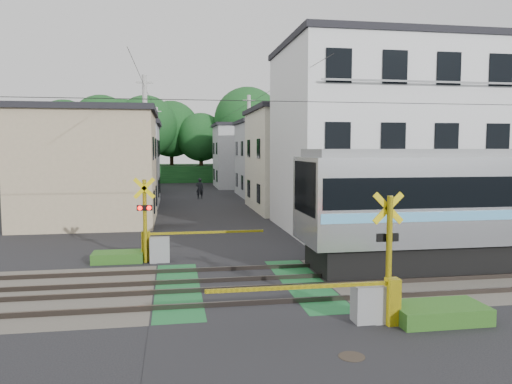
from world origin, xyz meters
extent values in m
plane|color=black|center=(0.00, 0.00, 0.00)|extent=(120.00, 120.00, 0.00)
cube|color=#47423A|center=(0.00, 0.00, 0.00)|extent=(120.00, 6.00, 0.00)
cube|color=black|center=(0.00, 0.00, 0.01)|extent=(5.20, 120.00, 0.00)
cube|color=#145126|center=(-1.90, 0.00, 0.01)|extent=(1.30, 6.00, 0.00)
cube|color=#145126|center=(1.90, 0.00, 0.01)|extent=(1.30, 6.00, 0.00)
cube|color=#3F3833|center=(0.00, -1.90, 0.07)|extent=(120.00, 0.08, 0.14)
cube|color=#3F3833|center=(0.00, -0.50, 0.07)|extent=(120.00, 0.08, 0.14)
cube|color=#3F3833|center=(0.00, 0.50, 0.07)|extent=(120.00, 0.08, 0.14)
cube|color=#3F3833|center=(0.00, 1.90, 0.07)|extent=(120.00, 0.08, 0.14)
cube|color=black|center=(5.18, 1.20, 0.33)|extent=(2.62, 2.40, 0.66)
cube|color=black|center=(2.28, 1.20, 2.83)|extent=(0.10, 2.63, 1.70)
cylinder|color=yellow|center=(3.00, -3.60, 1.50)|extent=(0.14, 0.14, 3.00)
cube|color=yellow|center=(3.00, -3.50, 2.70)|extent=(0.77, 0.05, 0.77)
cube|color=yellow|center=(3.00, -3.50, 2.70)|extent=(0.77, 0.05, 0.77)
cube|color=black|center=(3.00, -3.50, 2.00)|extent=(0.55, 0.05, 0.20)
sphere|color=#FF0C07|center=(2.84, -3.44, 2.00)|extent=(0.16, 0.16, 0.16)
sphere|color=#FF0C07|center=(3.16, -3.44, 2.00)|extent=(0.16, 0.16, 0.16)
cube|color=gray|center=(2.50, -3.60, 0.45)|extent=(0.70, 0.50, 0.90)
cube|color=yellow|center=(3.00, -3.85, 0.55)|extent=(0.30, 0.30, 1.10)
cube|color=yellow|center=(0.75, -3.85, 1.00)|extent=(4.20, 0.08, 0.08)
cylinder|color=yellow|center=(-3.00, 3.60, 1.50)|extent=(0.14, 0.14, 3.00)
cube|color=yellow|center=(-3.00, 3.50, 2.70)|extent=(0.77, 0.05, 0.77)
cube|color=yellow|center=(-3.00, 3.50, 2.70)|extent=(0.77, 0.05, 0.77)
cube|color=black|center=(-3.00, 3.50, 2.00)|extent=(0.55, 0.05, 0.20)
sphere|color=#FF0C07|center=(-3.16, 3.44, 2.00)|extent=(0.16, 0.16, 0.16)
sphere|color=#FF0C07|center=(-2.84, 3.44, 2.00)|extent=(0.16, 0.16, 0.16)
cube|color=gray|center=(-2.50, 3.60, 0.45)|extent=(0.70, 0.50, 0.90)
cube|color=yellow|center=(-3.00, 3.85, 0.55)|extent=(0.30, 0.30, 1.10)
cube|color=yellow|center=(-0.75, 3.85, 1.00)|extent=(4.20, 0.08, 0.08)
cube|color=silver|center=(8.50, 9.50, 4.50)|extent=(10.00, 8.00, 9.00)
cube|color=black|center=(8.50, 9.50, 9.15)|extent=(10.20, 8.16, 0.30)
cube|color=black|center=(4.80, 5.47, 1.50)|extent=(1.10, 0.06, 1.40)
cube|color=black|center=(7.25, 5.47, 1.50)|extent=(1.10, 0.06, 1.40)
cube|color=black|center=(9.70, 5.47, 1.50)|extent=(1.10, 0.06, 1.40)
cube|color=black|center=(12.15, 5.47, 1.50)|extent=(1.10, 0.06, 1.40)
cube|color=gray|center=(8.50, 5.25, 0.90)|extent=(9.00, 0.06, 0.08)
cube|color=black|center=(4.80, 5.47, 4.50)|extent=(1.10, 0.06, 1.40)
cube|color=black|center=(7.25, 5.47, 4.50)|extent=(1.10, 0.06, 1.40)
cube|color=black|center=(9.70, 5.47, 4.50)|extent=(1.10, 0.06, 1.40)
cube|color=black|center=(12.15, 5.47, 4.50)|extent=(1.10, 0.06, 1.40)
cube|color=gray|center=(8.50, 5.25, 3.90)|extent=(9.00, 0.06, 0.08)
cube|color=black|center=(4.80, 5.47, 7.50)|extent=(1.10, 0.06, 1.40)
cube|color=black|center=(7.25, 5.47, 7.50)|extent=(1.10, 0.06, 1.40)
cube|color=black|center=(9.70, 5.47, 7.50)|extent=(1.10, 0.06, 1.40)
cube|color=black|center=(12.15, 5.47, 7.50)|extent=(1.10, 0.06, 1.40)
cube|color=gray|center=(8.50, 5.25, 6.90)|extent=(9.00, 0.06, 0.08)
cube|color=tan|center=(-6.50, 14.00, 3.00)|extent=(7.00, 7.00, 6.00)
cube|color=black|center=(-6.50, 14.00, 6.15)|extent=(7.35, 7.35, 0.30)
cube|color=black|center=(-2.97, 12.25, 1.30)|extent=(0.06, 1.00, 1.20)
cube|color=black|center=(-2.97, 15.75, 1.30)|extent=(0.06, 1.00, 1.20)
cube|color=black|center=(-2.97, 12.25, 4.10)|extent=(0.06, 1.00, 1.20)
cube|color=black|center=(-2.97, 15.75, 4.10)|extent=(0.06, 1.00, 1.20)
cube|color=beige|center=(6.80, 18.00, 3.25)|extent=(7.00, 8.00, 6.50)
cube|color=black|center=(6.80, 18.00, 6.65)|extent=(7.35, 8.40, 0.30)
cube|color=black|center=(3.27, 16.00, 1.30)|extent=(0.06, 1.00, 1.20)
cube|color=black|center=(3.27, 20.00, 1.30)|extent=(0.06, 1.00, 1.20)
cube|color=black|center=(3.27, 16.00, 4.10)|extent=(0.06, 1.00, 1.20)
cube|color=black|center=(3.27, 20.00, 4.10)|extent=(0.06, 1.00, 1.20)
cube|color=#A4A6A9|center=(-7.00, 23.00, 2.90)|extent=(8.00, 7.00, 5.80)
cube|color=black|center=(-7.00, 23.00, 5.95)|extent=(8.40, 7.35, 0.30)
cube|color=black|center=(-2.97, 21.25, 1.30)|extent=(0.06, 1.00, 1.20)
cube|color=black|center=(-2.97, 24.75, 1.30)|extent=(0.06, 1.00, 1.20)
cube|color=black|center=(-2.97, 21.25, 4.10)|extent=(0.06, 1.00, 1.20)
cube|color=black|center=(-2.97, 24.75, 4.10)|extent=(0.06, 1.00, 1.20)
cube|color=#A4A6A9|center=(7.20, 28.00, 3.10)|extent=(7.00, 7.00, 6.20)
cube|color=black|center=(7.20, 28.00, 6.35)|extent=(7.35, 7.35, 0.30)
cube|color=black|center=(3.67, 26.25, 1.30)|extent=(0.06, 1.00, 1.20)
cube|color=black|center=(3.67, 29.75, 1.30)|extent=(0.06, 1.00, 1.20)
cube|color=black|center=(3.67, 26.25, 4.10)|extent=(0.06, 1.00, 1.20)
cube|color=black|center=(3.67, 29.75, 4.10)|extent=(0.06, 1.00, 1.20)
cube|color=#A4A6A9|center=(-6.80, 33.00, 3.00)|extent=(7.00, 8.00, 6.00)
cube|color=black|center=(-6.80, 33.00, 6.15)|extent=(7.35, 8.40, 0.30)
cube|color=black|center=(-3.27, 31.00, 1.30)|extent=(0.06, 1.00, 1.20)
cube|color=black|center=(-3.27, 35.00, 1.30)|extent=(0.06, 1.00, 1.20)
cube|color=black|center=(-3.27, 31.00, 4.10)|extent=(0.06, 1.00, 1.20)
cube|color=black|center=(-3.27, 35.00, 4.10)|extent=(0.06, 1.00, 1.20)
cube|color=#A4A6A9|center=(6.50, 38.00, 3.20)|extent=(8.00, 7.00, 6.40)
cube|color=black|center=(6.50, 38.00, 6.55)|extent=(8.40, 7.35, 0.30)
cube|color=black|center=(2.47, 36.25, 1.30)|extent=(0.06, 1.00, 1.20)
cube|color=black|center=(2.47, 39.75, 1.30)|extent=(0.06, 1.00, 1.20)
cube|color=black|center=(2.47, 36.25, 4.10)|extent=(0.06, 1.00, 1.20)
cube|color=black|center=(2.47, 39.75, 4.10)|extent=(0.06, 1.00, 1.20)
cube|color=#17461C|center=(0.00, 50.00, 1.00)|extent=(40.00, 10.00, 2.00)
cylinder|color=#332114|center=(-14.38, 47.32, 2.45)|extent=(0.50, 0.50, 4.91)
sphere|color=#17461C|center=(-14.38, 47.32, 6.38)|extent=(6.87, 6.87, 6.87)
cylinder|color=#332114|center=(-10.16, 46.92, 2.60)|extent=(0.50, 0.50, 5.20)
sphere|color=#17461C|center=(-10.16, 46.92, 6.75)|extent=(7.27, 7.27, 7.27)
cylinder|color=#332114|center=(-8.00, 47.42, 2.51)|extent=(0.50, 0.50, 5.03)
sphere|color=#17461C|center=(-8.00, 47.42, 6.54)|extent=(7.04, 7.04, 7.04)
cylinder|color=#332114|center=(-5.00, 46.14, 2.59)|extent=(0.50, 0.50, 5.17)
sphere|color=#17461C|center=(-5.00, 46.14, 6.73)|extent=(7.24, 7.24, 7.24)
cylinder|color=#332114|center=(-2.06, 49.57, 2.52)|extent=(0.50, 0.50, 5.04)
sphere|color=#17461C|center=(-2.06, 49.57, 6.55)|extent=(7.05, 7.05, 7.05)
cylinder|color=#332114|center=(1.52, 47.22, 2.11)|extent=(0.50, 0.50, 4.22)
sphere|color=#17461C|center=(1.52, 47.22, 5.49)|extent=(5.91, 5.91, 5.91)
cylinder|color=#332114|center=(4.32, 50.67, 2.09)|extent=(0.50, 0.50, 4.17)
sphere|color=#17461C|center=(4.32, 50.67, 5.43)|extent=(5.84, 5.84, 5.84)
cylinder|color=#332114|center=(7.01, 45.31, 2.87)|extent=(0.50, 0.50, 5.73)
sphere|color=#17461C|center=(7.01, 45.31, 7.45)|extent=(8.02, 8.02, 8.02)
cylinder|color=#332114|center=(10.40, 48.44, 2.01)|extent=(0.50, 0.50, 4.01)
sphere|color=#17461C|center=(10.40, 48.44, 5.21)|extent=(5.62, 5.62, 5.62)
cylinder|color=#332114|center=(13.48, 47.25, 2.74)|extent=(0.50, 0.50, 5.48)
sphere|color=#17461C|center=(13.48, 47.25, 7.13)|extent=(7.68, 7.68, 7.68)
cube|color=black|center=(6.00, 1.20, 5.60)|extent=(60.00, 0.02, 0.02)
cylinder|color=#A5A5A0|center=(-3.40, 13.00, 4.00)|extent=(0.26, 0.26, 8.00)
cube|color=#A5A5A0|center=(-3.40, 13.00, 7.60)|extent=(0.90, 0.08, 0.08)
cylinder|color=#A5A5A0|center=(3.60, 22.00, 4.00)|extent=(0.26, 0.26, 8.00)
cube|color=#A5A5A0|center=(3.60, 22.00, 7.60)|extent=(0.90, 0.08, 0.08)
cylinder|color=#A5A5A0|center=(-3.40, 34.00, 4.00)|extent=(0.26, 0.26, 8.00)
cube|color=#A5A5A0|center=(-3.40, 34.00, 7.60)|extent=(0.90, 0.08, 0.08)
cube|color=black|center=(-3.40, 23.50, 7.40)|extent=(0.02, 42.00, 0.02)
cube|color=black|center=(3.60, 23.50, 7.40)|extent=(0.02, 42.00, 0.02)
imported|color=black|center=(0.18, 26.25, 0.85)|extent=(0.63, 0.42, 1.70)
cylinder|color=#2D261E|center=(1.42, -5.44, 0.01)|extent=(0.53, 0.53, 0.02)
cube|color=#2D5E1E|center=(4.20, -3.80, 0.20)|extent=(2.20, 1.20, 0.40)
cube|color=#2D5E1E|center=(-4.00, 3.90, 0.18)|extent=(1.80, 1.00, 0.36)
cube|color=#2D5E1E|center=(4.60, 3.20, 0.15)|extent=(1.50, 0.90, 0.30)
camera|label=1|loc=(-2.01, -14.49, 4.10)|focal=35.00mm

